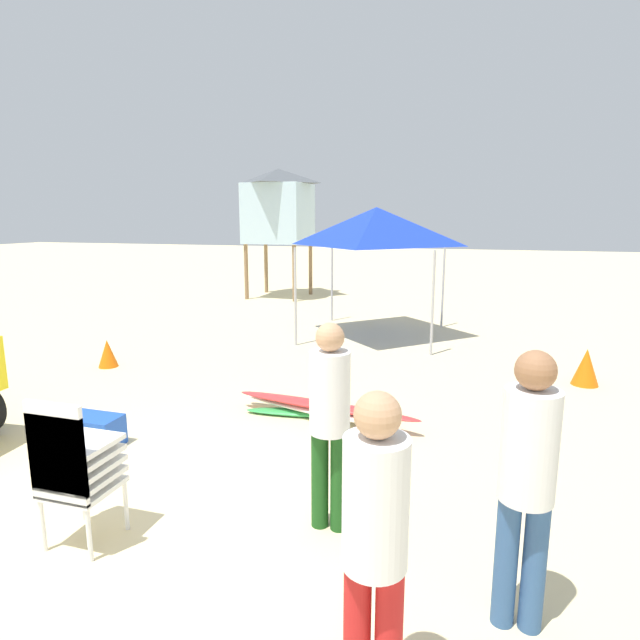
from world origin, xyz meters
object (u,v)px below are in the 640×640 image
stacked_plastic_chairs (71,462)px  cooler_box (94,431)px  lifeguard_near_left (330,413)px  popup_canopy (376,226)px  traffic_cone_far (586,367)px  lifeguard_far_right (527,473)px  lifeguard_near_right (375,536)px  surfboard_pile (321,409)px  traffic_cone_near (108,353)px  lifeguard_tower (278,206)px

stacked_plastic_chairs → cooler_box: 2.01m
stacked_plastic_chairs → lifeguard_near_left: size_ratio=0.71×
popup_canopy → traffic_cone_far: popup_canopy is taller
lifeguard_far_right → traffic_cone_far: 5.55m
traffic_cone_far → lifeguard_near_right: bearing=-108.0°
stacked_plastic_chairs → surfboard_pile: size_ratio=0.49×
lifeguard_near_right → cooler_box: size_ratio=2.86×
lifeguard_far_right → traffic_cone_near: size_ratio=3.77×
lifeguard_far_right → lifeguard_near_left: bearing=154.1°
lifeguard_far_right → traffic_cone_near: bearing=146.8°
popup_canopy → traffic_cone_near: 5.70m
lifeguard_far_right → traffic_cone_far: (1.27, 5.36, -0.73)m
popup_canopy → lifeguard_tower: size_ratio=0.68×
stacked_plastic_chairs → lifeguard_near_right: lifeguard_near_right is taller
lifeguard_near_right → traffic_cone_near: 7.41m
lifeguard_tower → traffic_cone_far: lifeguard_tower is taller
stacked_plastic_chairs → lifeguard_tower: size_ratio=0.30×
stacked_plastic_chairs → lifeguard_near_left: bearing=24.8°
popup_canopy → traffic_cone_far: (3.69, -2.41, -2.02)m
lifeguard_near_right → traffic_cone_far: 6.53m
lifeguard_near_left → cooler_box: bearing=165.6°
lifeguard_far_right → lifeguard_tower: (-6.39, 12.41, 1.81)m
stacked_plastic_chairs → traffic_cone_near: (-3.09, 4.23, -0.47)m
lifeguard_tower → popup_canopy: bearing=-49.5°
lifeguard_far_right → popup_canopy: popup_canopy is taller
lifeguard_far_right → popup_canopy: size_ratio=0.65×
traffic_cone_near → lifeguard_tower: bearing=91.0°
lifeguard_near_left → lifeguard_far_right: 1.55m
lifeguard_tower → traffic_cone_far: (7.66, -7.05, -2.55)m
stacked_plastic_chairs → cooler_box: bearing=126.3°
surfboard_pile → lifeguard_tower: 10.76m
surfboard_pile → lifeguard_near_left: (0.75, -2.22, 0.85)m
lifeguard_near_left → lifeguard_near_right: (0.65, -1.49, 0.00)m
traffic_cone_near → traffic_cone_far: bearing=9.6°
surfboard_pile → traffic_cone_far: size_ratio=4.38×
surfboard_pile → lifeguard_tower: size_ratio=0.62×
cooler_box → lifeguard_tower: bearing=100.7°
stacked_plastic_chairs → lifeguard_far_right: bearing=2.6°
cooler_box → lifeguard_near_right: bearing=-32.1°
lifeguard_tower → lifeguard_near_right: bearing=-66.9°
lifeguard_far_right → traffic_cone_near: lifeguard_far_right is taller
traffic_cone_near → traffic_cone_far: (7.52, 1.27, 0.05)m
stacked_plastic_chairs → lifeguard_near_right: (2.41, -0.67, 0.28)m
stacked_plastic_chairs → traffic_cone_far: size_ratio=2.15×
traffic_cone_near → cooler_box: traffic_cone_near is taller
popup_canopy → stacked_plastic_chairs: bearing=-95.3°
popup_canopy → surfboard_pile: bearing=-86.7°
stacked_plastic_chairs → lifeguard_near_left: (1.76, 0.82, 0.28)m
stacked_plastic_chairs → lifeguard_far_right: 3.17m
traffic_cone_near → cooler_box: size_ratio=0.78×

